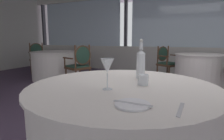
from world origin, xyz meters
The scene contains 14 objects.
ground_plane centered at (0.00, 0.00, 0.00)m, with size 15.25×15.25×0.00m, color #47384C.
window_wall_far centered at (0.00, 3.61, 1.10)m, with size 11.73×0.14×2.76m.
foreground_table centered at (-0.05, -1.31, 0.38)m, with size 1.33×1.33×0.76m.
side_plate centered at (0.15, -1.69, 0.77)m, with size 0.18×0.18×0.01m, color white.
butter_knife centered at (0.15, -1.69, 0.77)m, with size 0.20×0.02×0.00m, color silver.
dinner_fork centered at (0.36, -1.65, 0.76)m, with size 0.19×0.02×0.00m, color silver.
water_bottle centered at (0.00, -1.03, 0.89)m, with size 0.07×0.07×0.32m.
wine_glass centered at (-0.10, -1.47, 0.91)m, with size 0.09×0.09×0.20m.
water_tumbler centered at (0.08, -1.26, 0.80)m, with size 0.07×0.07×0.08m, color white.
background_table_0 centered at (-3.07, 1.43, 0.38)m, with size 1.32×1.32×0.76m.
dining_chair_0_0 centered at (-4.10, 1.79, 0.58)m, with size 0.59×0.63×0.98m.
dining_chair_0_1 centered at (-2.04, 1.06, 0.55)m, with size 0.59×0.63×0.96m.
background_table_1 centered at (0.50, 2.07, 0.38)m, with size 1.10×1.10×0.76m.
dining_chair_1_0 centered at (-0.31, 2.60, 0.53)m, with size 0.64×0.65×0.91m.
Camera 1 is at (0.41, -2.51, 1.08)m, focal length 29.60 mm.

